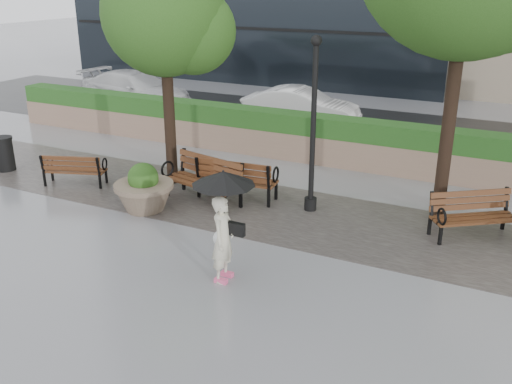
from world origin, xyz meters
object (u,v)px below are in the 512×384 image
at_px(car_right, 301,107).
at_px(bench_2, 237,187).
at_px(planter_left, 144,192).
at_px(car_left, 136,90).
at_px(trash_bin, 4,155).
at_px(lamppost, 313,138).
at_px(bench_0, 75,176).
at_px(bench_1, 203,189).
at_px(pedestrian, 223,216).
at_px(bench_3, 473,225).

bearing_deg(car_right, bench_2, -173.63).
height_order(planter_left, car_left, car_left).
relative_size(trash_bin, lamppost, 0.23).
xyz_separation_m(bench_0, bench_2, (4.18, 1.00, 0.06)).
bearing_deg(car_right, bench_1, -178.86).
distance_m(bench_0, bench_1, 3.59).
bearing_deg(car_left, car_right, -82.97).
bearing_deg(pedestrian, car_right, 11.00).
height_order(planter_left, trash_bin, planter_left).
distance_m(trash_bin, pedestrian, 8.81).
distance_m(bench_1, car_right, 7.83).
height_order(car_left, car_right, car_left).
bearing_deg(car_left, trash_bin, -161.83).
height_order(planter_left, lamppost, lamppost).
xyz_separation_m(bench_1, car_right, (-0.70, 7.79, 0.36)).
distance_m(bench_0, planter_left, 2.69).
bearing_deg(trash_bin, bench_1, 3.94).
bearing_deg(trash_bin, bench_0, -0.93).
xyz_separation_m(bench_0, pedestrian, (5.83, -2.52, 0.98)).
bearing_deg(bench_0, planter_left, 148.03).
xyz_separation_m(car_left, pedestrian, (10.13, -10.66, 0.50)).
height_order(lamppost, car_left, lamppost).
relative_size(bench_3, planter_left, 1.35).
xyz_separation_m(trash_bin, lamppost, (8.60, 1.08, 1.27)).
distance_m(bench_1, lamppost, 2.92).
height_order(bench_1, pedestrian, pedestrian).
bearing_deg(bench_3, bench_1, 151.92).
height_order(bench_2, lamppost, lamppost).
relative_size(bench_1, pedestrian, 1.05).
bearing_deg(car_left, pedestrian, -130.37).
height_order(car_right, pedestrian, pedestrian).
height_order(bench_0, pedestrian, pedestrian).
height_order(bench_1, planter_left, planter_left).
relative_size(trash_bin, pedestrian, 0.45).
distance_m(planter_left, pedestrian, 3.84).
xyz_separation_m(trash_bin, car_right, (5.42, 8.21, 0.23)).
bearing_deg(bench_2, trash_bin, 2.55).
height_order(bench_1, trash_bin, bench_1).
xyz_separation_m(bench_1, lamppost, (2.47, 0.66, 1.41)).
bearing_deg(bench_0, pedestrian, 136.85).
bearing_deg(trash_bin, bench_3, 5.74).
xyz_separation_m(bench_0, planter_left, (2.62, -0.57, 0.19)).
relative_size(bench_3, car_left, 0.36).
bearing_deg(lamppost, bench_2, -176.14).
relative_size(planter_left, lamppost, 0.34).
bearing_deg(planter_left, pedestrian, -31.39).
relative_size(bench_2, car_left, 0.39).
distance_m(trash_bin, lamppost, 8.76).
bearing_deg(lamppost, planter_left, -153.58).
bearing_deg(car_left, planter_left, -135.41).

